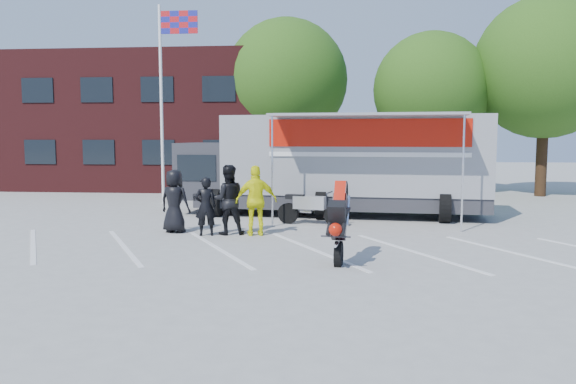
% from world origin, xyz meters
% --- Properties ---
extents(ground, '(100.00, 100.00, 0.00)m').
position_xyz_m(ground, '(0.00, 0.00, 0.00)').
color(ground, '#A3A39D').
rests_on(ground, ground).
extents(parking_bay_lines, '(18.09, 13.33, 0.01)m').
position_xyz_m(parking_bay_lines, '(0.00, 1.00, 0.01)').
color(parking_bay_lines, white).
rests_on(parking_bay_lines, ground).
extents(office_building, '(18.00, 8.00, 7.00)m').
position_xyz_m(office_building, '(-10.00, 18.00, 3.50)').
color(office_building, '#4A1718').
rests_on(office_building, ground).
extents(flagpole, '(1.61, 0.12, 8.00)m').
position_xyz_m(flagpole, '(-6.24, 10.00, 5.05)').
color(flagpole, white).
rests_on(flagpole, ground).
extents(tree_left, '(6.12, 6.12, 8.64)m').
position_xyz_m(tree_left, '(-2.00, 16.00, 5.57)').
color(tree_left, '#382314').
rests_on(tree_left, ground).
extents(tree_mid, '(5.44, 5.44, 7.68)m').
position_xyz_m(tree_mid, '(5.00, 15.00, 4.94)').
color(tree_mid, '#382314').
rests_on(tree_mid, ground).
extents(tree_right, '(6.46, 6.46, 9.12)m').
position_xyz_m(tree_right, '(10.00, 14.50, 5.88)').
color(tree_right, '#382314').
rests_on(tree_right, ground).
extents(transporter_truck, '(11.34, 6.23, 3.47)m').
position_xyz_m(transporter_truck, '(0.76, 7.15, 0.00)').
color(transporter_truck, gray).
rests_on(transporter_truck, ground).
extents(parked_motorcycle, '(2.34, 1.26, 1.17)m').
position_xyz_m(parked_motorcycle, '(-0.12, 4.94, 0.00)').
color(parked_motorcycle, silver).
rests_on(parked_motorcycle, ground).
extents(stunt_bike_rider, '(0.98, 1.76, 1.98)m').
position_xyz_m(stunt_bike_rider, '(0.85, 0.04, 0.00)').
color(stunt_bike_rider, black).
rests_on(stunt_bike_rider, ground).
extents(spectator_leather_a, '(0.99, 0.76, 1.82)m').
position_xyz_m(spectator_leather_a, '(-3.94, 3.18, 0.91)').
color(spectator_leather_a, black).
rests_on(spectator_leather_a, ground).
extents(spectator_leather_b, '(0.68, 0.54, 1.64)m').
position_xyz_m(spectator_leather_b, '(-2.93, 2.76, 0.82)').
color(spectator_leather_b, black).
rests_on(spectator_leather_b, ground).
extents(spectator_leather_c, '(1.12, 0.97, 1.97)m').
position_xyz_m(spectator_leather_c, '(-2.36, 3.01, 0.98)').
color(spectator_leather_c, black).
rests_on(spectator_leather_c, ground).
extents(spectator_hivis, '(1.23, 0.75, 1.96)m').
position_xyz_m(spectator_hivis, '(-1.53, 2.91, 0.98)').
color(spectator_hivis, '#F7F90D').
rests_on(spectator_hivis, ground).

